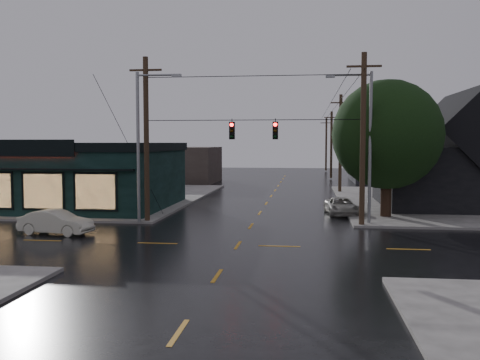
# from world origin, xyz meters

# --- Properties ---
(ground_plane) EXTENTS (160.00, 160.00, 0.00)m
(ground_plane) POSITION_xyz_m (0.00, 0.00, 0.00)
(ground_plane) COLOR black
(sidewalk_nw) EXTENTS (28.00, 28.00, 0.15)m
(sidewalk_nw) POSITION_xyz_m (-20.00, 20.00, 0.07)
(sidewalk_nw) COLOR #605E59
(sidewalk_nw) RESTS_ON ground
(pizza_shop) EXTENTS (16.30, 12.34, 4.90)m
(pizza_shop) POSITION_xyz_m (-15.00, 12.94, 2.56)
(pizza_shop) COLOR black
(pizza_shop) RESTS_ON ground
(ne_building) EXTENTS (12.60, 11.60, 8.75)m
(ne_building) POSITION_xyz_m (15.00, 17.00, 4.47)
(ne_building) COLOR black
(ne_building) RESTS_ON ground
(corner_tree) EXTENTS (7.11, 7.11, 8.89)m
(corner_tree) POSITION_xyz_m (8.42, 10.29, 5.46)
(corner_tree) COLOR black
(corner_tree) RESTS_ON ground
(utility_pole_nw) EXTENTS (2.00, 0.32, 10.15)m
(utility_pole_nw) POSITION_xyz_m (-6.50, 6.50, 0.00)
(utility_pole_nw) COLOR #2E2214
(utility_pole_nw) RESTS_ON ground
(utility_pole_ne) EXTENTS (2.00, 0.32, 10.15)m
(utility_pole_ne) POSITION_xyz_m (6.50, 6.50, 0.00)
(utility_pole_ne) COLOR #2E2214
(utility_pole_ne) RESTS_ON ground
(utility_pole_far_a) EXTENTS (2.00, 0.32, 9.65)m
(utility_pole_far_a) POSITION_xyz_m (6.50, 28.00, 0.00)
(utility_pole_far_a) COLOR #2E2214
(utility_pole_far_a) RESTS_ON ground
(utility_pole_far_b) EXTENTS (2.00, 0.32, 9.15)m
(utility_pole_far_b) POSITION_xyz_m (6.50, 48.00, 0.00)
(utility_pole_far_b) COLOR #2E2214
(utility_pole_far_b) RESTS_ON ground
(utility_pole_far_c) EXTENTS (2.00, 0.32, 9.15)m
(utility_pole_far_c) POSITION_xyz_m (6.50, 68.00, 0.00)
(utility_pole_far_c) COLOR #2E2214
(utility_pole_far_c) RESTS_ON ground
(span_signal_assembly) EXTENTS (13.00, 0.48, 1.23)m
(span_signal_assembly) POSITION_xyz_m (0.10, 6.50, 5.70)
(span_signal_assembly) COLOR black
(span_signal_assembly) RESTS_ON ground
(streetlight_nw) EXTENTS (5.40, 0.30, 9.15)m
(streetlight_nw) POSITION_xyz_m (-6.80, 5.80, 0.00)
(streetlight_nw) COLOR gray
(streetlight_nw) RESTS_ON ground
(streetlight_ne) EXTENTS (5.40, 0.30, 9.15)m
(streetlight_ne) POSITION_xyz_m (7.00, 7.20, 0.00)
(streetlight_ne) COLOR gray
(streetlight_ne) RESTS_ON ground
(bg_building_west) EXTENTS (12.00, 10.00, 4.40)m
(bg_building_west) POSITION_xyz_m (-14.00, 40.00, 2.20)
(bg_building_west) COLOR #372B28
(bg_building_west) RESTS_ON ground
(bg_building_east) EXTENTS (14.00, 12.00, 5.60)m
(bg_building_east) POSITION_xyz_m (16.00, 45.00, 2.80)
(bg_building_east) COLOR #26272B
(bg_building_east) RESTS_ON ground
(sedan_cream) EXTENTS (4.16, 1.94, 1.32)m
(sedan_cream) POSITION_xyz_m (-10.17, 1.83, 0.66)
(sedan_cream) COLOR beige
(sedan_cream) RESTS_ON ground
(suv_silver) EXTENTS (2.37, 4.37, 1.16)m
(suv_silver) POSITION_xyz_m (5.65, 11.81, 0.58)
(suv_silver) COLOR #A6A299
(suv_silver) RESTS_ON ground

